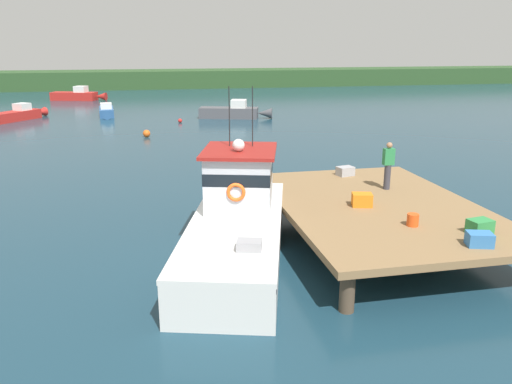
{
  "coord_description": "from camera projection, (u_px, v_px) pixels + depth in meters",
  "views": [
    {
      "loc": [
        -2.07,
        -14.13,
        6.0
      ],
      "look_at": [
        1.2,
        1.38,
        1.4
      ],
      "focal_mm": 35.9,
      "sensor_mm": 36.0,
      "label": 1
    }
  ],
  "objects": [
    {
      "name": "main_fishing_boat",
      "position": [
        238.0,
        220.0,
        15.08
      ],
      "size": [
        4.6,
        9.93,
        4.8
      ],
      "color": "silver",
      "rests_on": "ground"
    },
    {
      "name": "moored_boat_near_channel",
      "position": [
        19.0,
        114.0,
        41.86
      ],
      "size": [
        3.84,
        4.87,
        1.33
      ],
      "color": "red",
      "rests_on": "ground"
    },
    {
      "name": "crate_stack_mid_dock",
      "position": [
        480.0,
        227.0,
        13.41
      ],
      "size": [
        0.66,
        0.53,
        0.38
      ],
      "primitive_type": "cube",
      "rotation": [
        0.0,
        0.0,
        0.16
      ],
      "color": "#2D8442",
      "rests_on": "dock"
    },
    {
      "name": "crate_single_by_cleat",
      "position": [
        479.0,
        239.0,
        12.59
      ],
      "size": [
        0.7,
        0.59,
        0.34
      ],
      "primitive_type": "cube",
      "rotation": [
        0.0,
        0.0,
        -0.28
      ],
      "color": "#3370B2",
      "rests_on": "dock"
    },
    {
      "name": "moored_boat_far_left",
      "position": [
        234.0,
        112.0,
        42.85
      ],
      "size": [
        6.15,
        2.97,
        1.54
      ],
      "color": "#4C4C51",
      "rests_on": "ground"
    },
    {
      "name": "mooring_buoy_spare_mooring",
      "position": [
        180.0,
        121.0,
        40.49
      ],
      "size": [
        0.32,
        0.32,
        0.32
      ],
      "primitive_type": "sphere",
      "color": "red",
      "rests_on": "ground"
    },
    {
      "name": "bait_bucket",
      "position": [
        413.0,
        220.0,
        13.98
      ],
      "size": [
        0.32,
        0.32,
        0.34
      ],
      "primitive_type": "cylinder",
      "color": "#E04C19",
      "rests_on": "dock"
    },
    {
      "name": "deckhand_by_the_boat",
      "position": [
        388.0,
        165.0,
        17.34
      ],
      "size": [
        0.36,
        0.22,
        1.63
      ],
      "color": "#383842",
      "rests_on": "dock"
    },
    {
      "name": "mooring_buoy_outer",
      "position": [
        147.0,
        133.0,
        34.18
      ],
      "size": [
        0.49,
        0.49,
        0.49
      ],
      "primitive_type": "sphere",
      "color": "#EA5B19",
      "rests_on": "ground"
    },
    {
      "name": "moored_boat_off_the_point",
      "position": [
        78.0,
        95.0,
        56.48
      ],
      "size": [
        6.2,
        3.08,
        1.56
      ],
      "color": "red",
      "rests_on": "ground"
    },
    {
      "name": "dock",
      "position": [
        377.0,
        207.0,
        16.01
      ],
      "size": [
        6.0,
        9.0,
        1.2
      ],
      "color": "#4C3D2D",
      "rests_on": "ground"
    },
    {
      "name": "ground_plane",
      "position": [
        226.0,
        251.0,
        15.36
      ],
      "size": [
        200.0,
        200.0,
        0.0
      ],
      "primitive_type": "plane",
      "color": "#193847"
    },
    {
      "name": "crate_stack_near_edge",
      "position": [
        362.0,
        200.0,
        15.68
      ],
      "size": [
        0.69,
        0.58,
        0.4
      ],
      "primitive_type": "cube",
      "rotation": [
        0.0,
        0.0,
        -0.26
      ],
      "color": "orange",
      "rests_on": "dock"
    },
    {
      "name": "far_shoreline",
      "position": [
        161.0,
        79.0,
        73.3
      ],
      "size": [
        120.0,
        8.0,
        2.4
      ],
      "primitive_type": "cube",
      "color": "#284723",
      "rests_on": "ground"
    },
    {
      "name": "crate_single_far",
      "position": [
        345.0,
        171.0,
        19.35
      ],
      "size": [
        0.69,
        0.57,
        0.34
      ],
      "primitive_type": "cube",
      "rotation": [
        0.0,
        0.0,
        0.25
      ],
      "color": "#9E9EA3",
      "rests_on": "dock"
    },
    {
      "name": "moored_boat_outer_mooring",
      "position": [
        107.0,
        111.0,
        44.11
      ],
      "size": [
        1.45,
        4.63,
        1.16
      ],
      "color": "#285184",
      "rests_on": "ground"
    }
  ]
}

